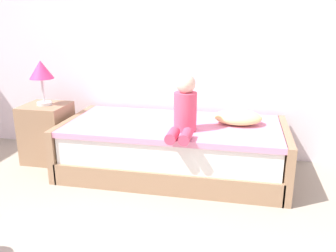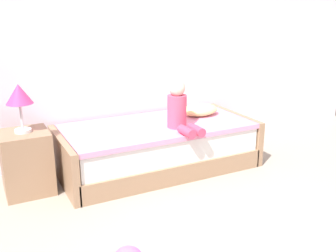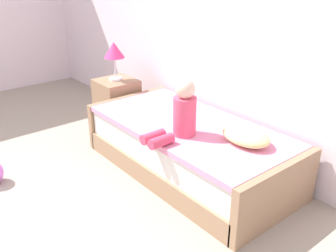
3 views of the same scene
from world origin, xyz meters
TOP-DOWN VIEW (x-y plane):
  - wall_rear at (0.00, 2.60)m, footprint 7.20×0.10m
  - bed at (0.16, 2.00)m, footprint 2.11×1.00m
  - nightstand at (-1.19, 2.05)m, footprint 0.44×0.44m
  - table_lamp at (-1.19, 2.05)m, footprint 0.24×0.24m
  - child_figure at (0.30, 1.77)m, footprint 0.20×0.51m
  - pillow at (0.75, 2.10)m, footprint 0.44×0.30m

SIDE VIEW (x-z plane):
  - bed at x=0.16m, z-range 0.00..0.50m
  - nightstand at x=-1.19m, z-range 0.00..0.60m
  - pillow at x=0.75m, z-range 0.50..0.63m
  - child_figure at x=0.30m, z-range 0.45..0.96m
  - table_lamp at x=-1.19m, z-range 0.71..1.16m
  - wall_rear at x=0.00m, z-range 0.00..2.90m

